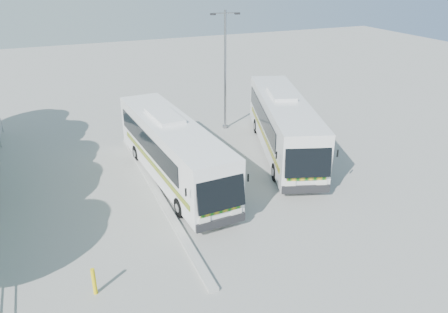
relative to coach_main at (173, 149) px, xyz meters
name	(u,v)px	position (x,y,z in m)	size (l,w,h in m)	color
ground	(213,203)	(1.00, -3.27, -1.80)	(100.00, 100.00, 0.00)	gray
kerb_divider	(157,193)	(-1.30, -1.27, -1.73)	(0.40, 16.00, 0.15)	#B2B2AD
coach_main	(173,149)	(0.00, 0.00, 0.00)	(3.20, 11.99, 3.29)	white
coach_adjacent	(283,124)	(7.38, 1.03, 0.06)	(6.18, 12.35, 3.39)	silver
lamppost	(225,66)	(5.76, 6.39, 2.69)	(1.99, 0.47, 8.14)	gray
bollard	(94,281)	(-5.26, -7.63, -1.26)	(0.15, 0.15, 1.08)	yellow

